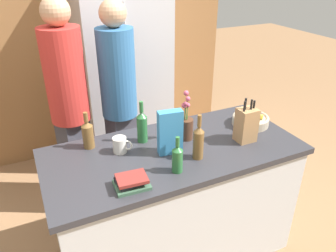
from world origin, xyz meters
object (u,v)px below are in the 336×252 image
(bottle_vinegar, at_px, (88,134))
(fruit_bowl, at_px, (250,119))
(knife_block, at_px, (246,125))
(book_stack, at_px, (132,182))
(bottle_water, at_px, (198,141))
(person_in_blue, at_px, (119,96))
(flower_vase, at_px, (186,126))
(cereal_box, at_px, (170,132))
(bottle_oil, at_px, (177,158))
(refrigerator, at_px, (123,67))
(coffee_mug, at_px, (120,145))
(person_at_sink, at_px, (69,100))
(bottle_wine, at_px, (142,126))

(bottle_vinegar, bearing_deg, fruit_bowl, -8.96)
(knife_block, distance_m, book_stack, 0.87)
(bottle_water, height_order, person_in_blue, person_in_blue)
(flower_vase, bearing_deg, bottle_vinegar, 165.10)
(cereal_box, distance_m, person_in_blue, 0.79)
(knife_block, xyz_separation_m, bottle_oil, (-0.57, -0.12, -0.03))
(refrigerator, bearing_deg, cereal_box, -97.43)
(fruit_bowl, bearing_deg, book_stack, -162.68)
(refrigerator, distance_m, cereal_box, 1.50)
(book_stack, xyz_separation_m, person_in_blue, (0.25, 1.00, 0.07))
(knife_block, relative_size, cereal_box, 1.05)
(coffee_mug, relative_size, bottle_vinegar, 0.46)
(bottle_oil, relative_size, person_in_blue, 0.13)
(flower_vase, height_order, bottle_water, flower_vase)
(cereal_box, relative_size, bottle_oil, 1.28)
(person_at_sink, bearing_deg, cereal_box, -89.04)
(coffee_mug, distance_m, bottle_vinegar, 0.22)
(coffee_mug, bearing_deg, person_in_blue, 72.75)
(fruit_bowl, distance_m, bottle_water, 0.61)
(knife_block, height_order, bottle_water, knife_block)
(knife_block, relative_size, coffee_mug, 2.62)
(cereal_box, bearing_deg, bottle_wine, 116.61)
(fruit_bowl, height_order, knife_block, knife_block)
(bottle_wine, relative_size, person_at_sink, 0.16)
(person_at_sink, bearing_deg, flower_vase, -76.34)
(fruit_bowl, xyz_separation_m, bottle_water, (-0.57, -0.23, 0.07))
(fruit_bowl, relative_size, bottle_wine, 0.92)
(knife_block, distance_m, flower_vase, 0.39)
(bottle_wine, bearing_deg, refrigerator, 76.90)
(fruit_bowl, height_order, bottle_wine, bottle_wine)
(person_at_sink, bearing_deg, refrigerator, 17.09)
(cereal_box, distance_m, coffee_mug, 0.32)
(bottle_vinegar, bearing_deg, cereal_box, -32.42)
(knife_block, bearing_deg, flower_vase, 150.92)
(refrigerator, xyz_separation_m, bottle_vinegar, (-0.64, -1.21, -0.02))
(flower_vase, height_order, book_stack, flower_vase)
(cereal_box, bearing_deg, bottle_vinegar, 147.58)
(fruit_bowl, relative_size, person_in_blue, 0.15)
(fruit_bowl, relative_size, bottle_oil, 1.17)
(bottle_water, relative_size, person_at_sink, 0.16)
(coffee_mug, bearing_deg, flower_vase, -2.62)
(refrigerator, relative_size, person_at_sink, 1.14)
(bottle_water, relative_size, person_in_blue, 0.17)
(knife_block, bearing_deg, book_stack, -170.41)
(bottle_water, bearing_deg, person_in_blue, 102.71)
(coffee_mug, bearing_deg, refrigerator, 70.70)
(person_at_sink, relative_size, person_in_blue, 1.02)
(refrigerator, xyz_separation_m, cereal_box, (-0.19, -1.49, 0.03))
(refrigerator, xyz_separation_m, person_at_sink, (-0.66, -0.66, 0.01))
(fruit_bowl, relative_size, flower_vase, 0.77)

